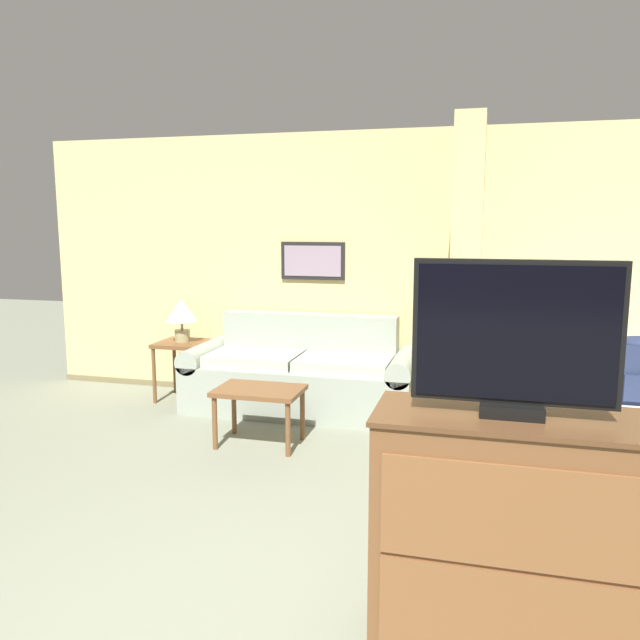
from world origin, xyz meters
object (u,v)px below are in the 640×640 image
(bed, at_px, (601,426))
(backpack, at_px, (637,368))
(tv_dresser, at_px, (505,536))
(couch, at_px, (302,376))
(coffee_table, at_px, (259,396))
(table_lamp, at_px, (182,313))
(tv, at_px, (515,339))

(bed, relative_size, backpack, 4.42)
(backpack, bearing_deg, tv_dresser, -113.01)
(couch, height_order, bed, couch)
(tv_dresser, xyz_separation_m, backpack, (0.93, 2.20, 0.24))
(tv_dresser, distance_m, bed, 2.50)
(coffee_table, bearing_deg, bed, 7.70)
(table_lamp, xyz_separation_m, bed, (3.74, -0.68, -0.61))
(coffee_table, height_order, tv, tv)
(tv_dresser, bearing_deg, backpack, 66.99)
(couch, relative_size, bed, 1.04)
(table_lamp, height_order, tv_dresser, same)
(table_lamp, height_order, backpack, table_lamp)
(table_lamp, bearing_deg, tv, -45.67)
(couch, xyz_separation_m, backpack, (2.68, -0.82, 0.43))
(coffee_table, bearing_deg, tv_dresser, -48.40)
(coffee_table, height_order, tv_dresser, tv_dresser)
(backpack, bearing_deg, bed, 134.51)
(tv, bearing_deg, table_lamp, 134.33)
(table_lamp, bearing_deg, backpack, -12.33)
(couch, xyz_separation_m, coffee_table, (-0.06, -0.99, 0.07))
(bed, xyz_separation_m, backpack, (0.17, -0.18, 0.49))
(couch, relative_size, tv, 2.77)
(table_lamp, xyz_separation_m, tv, (2.98, -3.05, 0.44))
(table_lamp, bearing_deg, coffee_table, -40.96)
(table_lamp, xyz_separation_m, backpack, (3.91, -0.86, -0.12))
(couch, relative_size, coffee_table, 3.18)
(couch, bearing_deg, backpack, -17.02)
(tv_dresser, distance_m, backpack, 2.40)
(coffee_table, height_order, table_lamp, table_lamp)
(bed, bearing_deg, tv_dresser, -107.74)
(tv_dresser, height_order, bed, tv_dresser)
(coffee_table, relative_size, table_lamp, 1.59)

